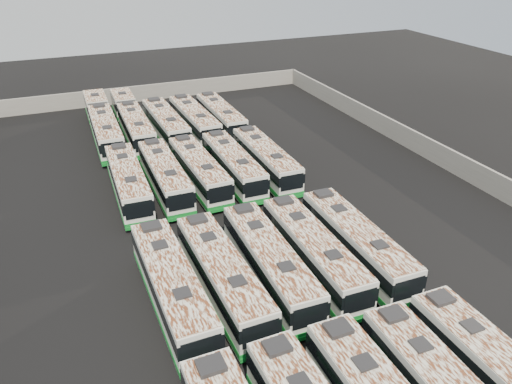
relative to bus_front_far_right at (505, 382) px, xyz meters
name	(u,v)px	position (x,y,z in m)	size (l,w,h in m)	color
ground	(246,221)	(-5.01, 21.58, -1.69)	(140.00, 140.00, 0.00)	black
perimeter_wall	(246,210)	(-5.01, 21.58, -0.59)	(45.20, 73.20, 2.20)	slate
bus_front_far_right	(505,382)	(0.00, 0.00, 0.00)	(2.53, 11.72, 3.30)	#BABDB6
bus_midfront_far_left	(172,287)	(-13.15, 13.37, 0.05)	(2.70, 12.11, 3.40)	#BABDB6
bus_midfront_left	(223,276)	(-9.92, 13.22, 0.03)	(2.75, 11.96, 3.36)	#BABDB6
bus_midfront_center	(270,263)	(-6.56, 13.40, 0.03)	(2.80, 11.95, 3.35)	#BABDB6
bus_midfront_right	(313,252)	(-3.31, 13.40, 0.02)	(2.71, 11.89, 3.34)	#BABDB6
bus_midfront_far_right	(356,243)	(0.02, 13.23, 0.02)	(2.68, 11.90, 3.34)	#BABDB6
bus_midback_far_left	(128,182)	(-13.09, 29.15, 0.01)	(2.80, 11.83, 3.32)	#BABDB6
bus_midback_left	(165,176)	(-9.83, 29.15, 0.00)	(2.55, 11.72, 3.30)	#BABDB6
bus_midback_center	(199,170)	(-6.64, 29.15, -0.02)	(2.74, 11.61, 3.25)	#BABDB6
bus_midback_right	(233,165)	(-3.37, 28.98, -0.01)	(2.54, 11.67, 3.28)	#BABDB6
bus_midback_far_right	(266,160)	(-0.07, 28.90, 0.01)	(2.62, 11.78, 3.31)	#BABDB6
bus_back_far_left	(103,123)	(-13.15, 45.58, 0.04)	(2.90, 18.73, 3.39)	#BABDB6
bus_back_left	(132,120)	(-9.86, 45.48, 0.00)	(2.82, 18.21, 3.29)	#BABDB6
bus_back_center	(166,125)	(-6.60, 42.20, 0.05)	(2.82, 12.12, 3.40)	#BABDB6
bus_back_right	(194,121)	(-3.27, 42.13, 0.06)	(2.83, 12.16, 3.41)	#BABDB6
bus_back_far_right	(221,117)	(0.03, 42.32, 0.01)	(2.59, 11.79, 3.32)	#BABDB6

